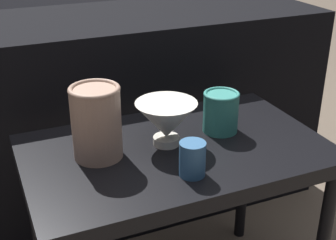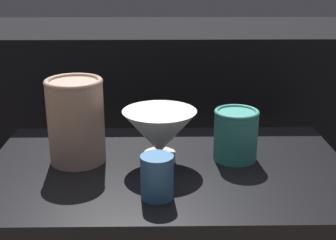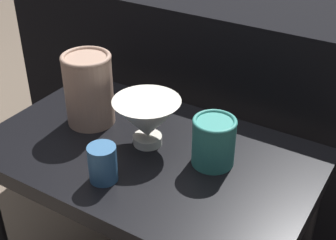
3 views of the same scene
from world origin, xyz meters
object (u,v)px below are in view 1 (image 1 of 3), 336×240
bowl (166,121)px  vase_colorful_right (221,111)px  cup (192,159)px  vase_textured_left (96,121)px

bowl → vase_colorful_right: 0.16m
bowl → vase_colorful_right: bearing=4.6°
bowl → cup: (-0.00, -0.16, -0.02)m
vase_textured_left → vase_colorful_right: size_ratio=1.63×
bowl → vase_colorful_right: (0.16, 0.01, -0.01)m
vase_colorful_right → bowl: bearing=-175.4°
bowl → vase_colorful_right: size_ratio=1.41×
bowl → vase_textured_left: (-0.18, 0.01, 0.03)m
vase_colorful_right → cup: 0.24m
vase_colorful_right → vase_textured_left: bearing=-179.3°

